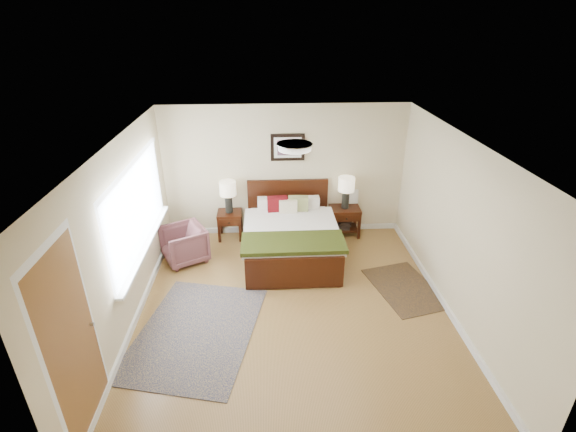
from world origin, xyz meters
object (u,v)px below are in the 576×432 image
object	(u,v)px
nightstand_left	(230,218)
rug_persian	(197,331)
nightstand_right	(344,218)
lamp_right	(346,188)
armchair	(184,244)
lamp_left	(228,192)
bed	(291,231)

from	to	relation	value
nightstand_left	rug_persian	distance (m)	2.69
nightstand_right	rug_persian	world-z (taller)	nightstand_right
nightstand_left	lamp_right	world-z (taller)	lamp_right
nightstand_left	armchair	xyz separation A→B (m)	(-0.74, -0.78, -0.10)
nightstand_left	lamp_left	size ratio (longest dim) A/B	0.88
bed	armchair	world-z (taller)	bed
nightstand_left	armchair	size ratio (longest dim) A/B	0.77
lamp_right	rug_persian	xyz separation A→B (m)	(-2.49, -2.66, -0.98)
lamp_left	rug_persian	size ratio (longest dim) A/B	0.29
bed	lamp_left	size ratio (longest dim) A/B	3.27
armchair	rug_persian	distance (m)	1.95
lamp_left	lamp_right	xyz separation A→B (m)	(2.20, 0.00, 0.03)
armchair	lamp_left	bearing A→B (deg)	108.80
nightstand_right	lamp_right	xyz separation A→B (m)	(-0.00, 0.01, 0.64)
nightstand_right	lamp_right	bearing A→B (deg)	90.00
nightstand_left	armchair	bearing A→B (deg)	-133.56
lamp_left	bed	bearing A→B (deg)	-33.99
bed	nightstand_right	xyz separation A→B (m)	(1.09, 0.74, -0.15)
armchair	rug_persian	xyz separation A→B (m)	(0.45, -1.87, -0.31)
armchair	bed	bearing A→B (deg)	63.02
nightstand_right	lamp_right	world-z (taller)	lamp_right
bed	rug_persian	distance (m)	2.42
rug_persian	armchair	bearing A→B (deg)	116.28
bed	lamp_right	distance (m)	1.41
bed	rug_persian	size ratio (longest dim) A/B	0.94
nightstand_left	lamp_left	xyz separation A→B (m)	(0.00, 0.02, 0.54)
armchair	nightstand_right	bearing A→B (deg)	76.57
rug_persian	nightstand_right	bearing A→B (deg)	59.53
lamp_right	nightstand_right	bearing A→B (deg)	-90.00
lamp_left	lamp_right	world-z (taller)	lamp_right
nightstand_left	lamp_left	world-z (taller)	lamp_left
nightstand_right	nightstand_left	bearing A→B (deg)	-179.82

